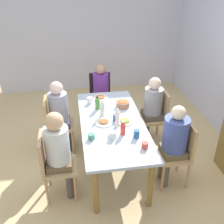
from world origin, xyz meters
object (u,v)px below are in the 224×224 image
cup_4 (137,134)px  bottle_3 (117,118)px  chair_3 (55,122)px  bowl_0 (123,104)px  plate_0 (125,121)px  cup_3 (145,145)px  person_2 (58,148)px  person_4 (101,89)px  chair_0 (179,150)px  chair_4 (101,95)px  plate_1 (100,98)px  person_0 (174,139)px  person_3 (60,111)px  person_1 (152,105)px  chair_2 (53,163)px  dining_table (112,127)px  chair_1 (157,114)px  cup_2 (116,118)px  bottle_2 (123,128)px  bottle_1 (102,108)px  plate_2 (104,122)px  bottle_0 (97,103)px  cup_1 (113,135)px  cup_0 (91,137)px

cup_4 → bottle_3: bottle_3 is taller
chair_3 → bowl_0: (0.08, 1.03, 0.28)m
plate_0 → cup_3: cup_3 is taller
person_2 → person_4: 1.85m
person_4 → chair_0: bearing=25.3°
bowl_0 → bottle_3: bottle_3 is taller
chair_4 → plate_1: size_ratio=3.52×
person_0 → person_3: 1.71m
person_1 → chair_4: 1.12m
chair_2 → plate_0: 1.10m
dining_table → plate_1: 0.74m
chair_2 → cup_4: size_ratio=8.24×
plate_1 → person_4: bearing=171.6°
chair_1 → cup_2: 0.92m
plate_0 → bottle_2: 0.30m
person_2 → bottle_1: size_ratio=4.80×
person_0 → plate_2: 0.95m
plate_1 → bottle_0: bearing=-13.3°
bowl_0 → plate_2: bearing=-39.7°
chair_0 → person_2: person_2 is taller
chair_0 → person_1: person_1 is taller
chair_2 → dining_table: bearing=120.4°
cup_1 → bowl_0: bearing=160.4°
cup_2 → bottle_3: size_ratio=0.44×
cup_3 → bottle_3: 0.59m
person_4 → plate_0: (1.27, 0.17, 0.09)m
person_0 → person_2: (-0.00, -1.43, 0.02)m
chair_1 → plate_0: bearing=-51.1°
cup_3 → person_3: bearing=-138.1°
cup_1 → chair_4: bearing=178.3°
person_3 → chair_2: bearing=-5.6°
chair_0 → person_3: 1.80m
chair_3 → bottle_1: bottle_1 is taller
chair_0 → plate_0: (-0.43, -0.63, 0.24)m
plate_1 → chair_2: bearing=-31.4°
person_0 → plate_0: size_ratio=4.85×
person_0 → bottle_0: bearing=-134.7°
dining_table → bottle_3: (0.11, 0.05, 0.20)m
cup_0 → bottle_0: bearing=167.9°
chair_0 → bottle_1: 1.17m
person_0 → chair_3: person_0 is taller
person_1 → bottle_0: (0.08, -0.87, 0.15)m
plate_2 → cup_3: (0.62, 0.40, 0.02)m
bowl_0 → bottle_3: size_ratio=0.78×
bowl_0 → cup_1: 0.83m
chair_0 → bottle_1: size_ratio=3.60×
plate_1 → plate_2: (0.74, -0.04, 0.00)m
person_0 → plate_1: 1.44m
cup_2 → bottle_0: (-0.37, -0.21, 0.05)m
chair_0 → cup_2: 0.94m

